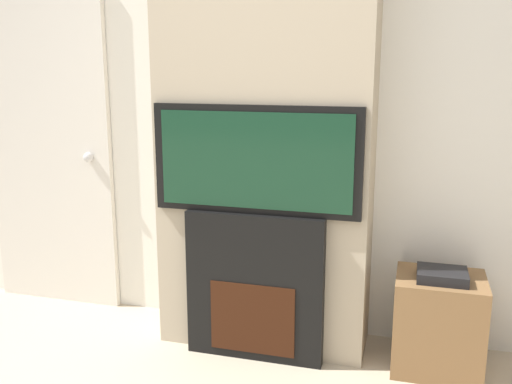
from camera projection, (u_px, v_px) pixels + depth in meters
wall_back at (277, 92)px, 3.11m from camera, size 6.00×0.06×2.70m
chimney_breast at (266, 94)px, 2.90m from camera, size 1.10×0.38×2.70m
fireplace at (256, 286)px, 2.93m from camera, size 0.71×0.15×0.77m
television at (256, 160)px, 2.78m from camera, size 1.05×0.07×0.54m
media_stand at (438, 322)px, 2.82m from camera, size 0.43×0.36×0.53m
entry_door at (49, 148)px, 3.52m from camera, size 0.84×0.09×1.99m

